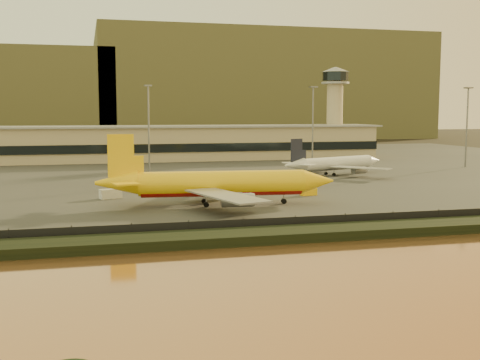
% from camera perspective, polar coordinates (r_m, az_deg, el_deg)
% --- Properties ---
extents(ground, '(900.00, 900.00, 0.00)m').
position_cam_1_polar(ground, '(101.56, 1.72, -3.66)').
color(ground, black).
rests_on(ground, ground).
extents(embankment, '(320.00, 7.00, 1.40)m').
position_cam_1_polar(embankment, '(85.52, 4.90, -5.13)').
color(embankment, black).
rests_on(embankment, ground).
extents(tarmac, '(320.00, 220.00, 0.20)m').
position_cam_1_polar(tarmac, '(193.86, -6.09, 1.19)').
color(tarmac, '#2D2D2D').
rests_on(tarmac, ground).
extents(perimeter_fence, '(300.00, 0.05, 2.20)m').
position_cam_1_polar(perimeter_fence, '(89.12, 4.05, -4.26)').
color(perimeter_fence, black).
rests_on(perimeter_fence, tarmac).
extents(terminal_building, '(202.00, 25.00, 12.60)m').
position_cam_1_polar(terminal_building, '(222.29, -10.97, 3.37)').
color(terminal_building, tan).
rests_on(terminal_building, tarmac).
extents(control_tower, '(11.20, 11.20, 35.50)m').
position_cam_1_polar(control_tower, '(247.23, 8.98, 7.29)').
color(control_tower, tan).
rests_on(control_tower, tarmac).
extents(apron_light_masts, '(152.20, 12.20, 25.40)m').
position_cam_1_polar(apron_light_masts, '(176.32, -0.35, 5.78)').
color(apron_light_masts, slate).
rests_on(apron_light_masts, tarmac).
extents(distant_hills, '(470.00, 160.00, 70.00)m').
position_cam_1_polar(distant_hills, '(436.30, -13.59, 8.09)').
color(distant_hills, brown).
rests_on(distant_hills, ground).
extents(dhl_cargo_jet, '(45.60, 44.45, 13.61)m').
position_cam_1_polar(dhl_cargo_jet, '(113.85, -2.12, -0.39)').
color(dhl_cargo_jet, yellow).
rests_on(dhl_cargo_jet, tarmac).
extents(white_narrowbody_jet, '(35.31, 33.35, 10.55)m').
position_cam_1_polar(white_narrowbody_jet, '(170.99, 9.01, 1.54)').
color(white_narrowbody_jet, silver).
rests_on(white_narrowbody_jet, tarmac).
extents(gse_vehicle_yellow, '(3.61, 2.02, 1.54)m').
position_cam_1_polar(gse_vehicle_yellow, '(128.63, 6.51, -1.11)').
color(gse_vehicle_yellow, yellow).
rests_on(gse_vehicle_yellow, tarmac).
extents(gse_vehicle_white, '(4.70, 3.07, 1.95)m').
position_cam_1_polar(gse_vehicle_white, '(125.94, -12.18, -1.28)').
color(gse_vehicle_white, silver).
rests_on(gse_vehicle_white, tarmac).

